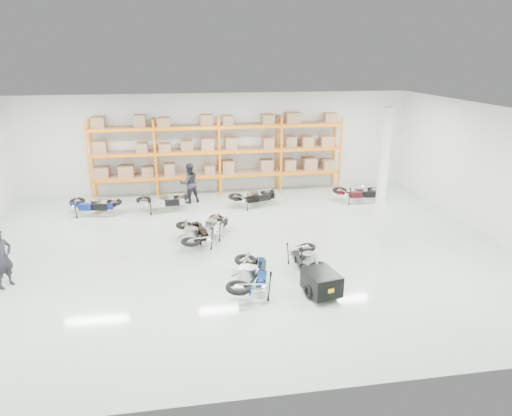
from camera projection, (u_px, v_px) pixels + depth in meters
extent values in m
plane|color=#A9BCAD|center=(236.00, 248.00, 15.23)|extent=(18.00, 18.00, 0.00)
plane|color=white|center=(234.00, 112.00, 13.78)|extent=(18.00, 18.00, 0.00)
plane|color=silver|center=(218.00, 143.00, 21.04)|extent=(18.00, 0.00, 18.00)
plane|color=silver|center=(283.00, 291.00, 7.96)|extent=(18.00, 0.00, 18.00)
plane|color=silver|center=(492.00, 172.00, 15.87)|extent=(0.00, 14.00, 14.00)
cube|color=orange|center=(89.00, 163.00, 19.42)|extent=(0.08, 0.08, 3.50)
cube|color=orange|center=(92.00, 158.00, 20.26)|extent=(0.08, 0.08, 3.50)
cube|color=orange|center=(156.00, 161.00, 19.85)|extent=(0.08, 0.08, 3.50)
cube|color=orange|center=(156.00, 156.00, 20.69)|extent=(0.08, 0.08, 3.50)
cube|color=orange|center=(220.00, 158.00, 20.27)|extent=(0.08, 0.08, 3.50)
cube|color=orange|center=(218.00, 154.00, 21.11)|extent=(0.08, 0.08, 3.50)
cube|color=orange|center=(281.00, 156.00, 20.70)|extent=(0.08, 0.08, 3.50)
cube|color=orange|center=(277.00, 152.00, 21.54)|extent=(0.08, 0.08, 3.50)
cube|color=orange|center=(340.00, 154.00, 21.12)|extent=(0.08, 0.08, 3.50)
cube|color=orange|center=(334.00, 150.00, 21.96)|extent=(0.08, 0.08, 3.50)
cube|color=orange|center=(124.00, 181.00, 19.91)|extent=(2.70, 0.08, 0.12)
cube|color=orange|center=(126.00, 176.00, 20.75)|extent=(2.70, 0.08, 0.12)
cube|color=#98714E|center=(125.00, 177.00, 20.31)|extent=(2.68, 0.88, 0.02)
cube|color=#98714E|center=(125.00, 172.00, 20.23)|extent=(2.40, 0.70, 0.44)
cube|color=orange|center=(189.00, 178.00, 20.33)|extent=(2.70, 0.08, 0.12)
cube|color=orange|center=(188.00, 173.00, 21.17)|extent=(2.70, 0.08, 0.12)
cube|color=#98714E|center=(189.00, 174.00, 20.73)|extent=(2.68, 0.88, 0.02)
cube|color=#98714E|center=(188.00, 169.00, 20.66)|extent=(2.40, 0.70, 0.44)
cube|color=orange|center=(251.00, 175.00, 20.76)|extent=(2.70, 0.08, 0.12)
cube|color=orange|center=(248.00, 171.00, 21.60)|extent=(2.70, 0.08, 0.12)
cube|color=#98714E|center=(249.00, 172.00, 21.16)|extent=(2.68, 0.88, 0.02)
cube|color=#98714E|center=(249.00, 167.00, 21.08)|extent=(2.40, 0.70, 0.44)
cube|color=orange|center=(310.00, 173.00, 21.18)|extent=(2.70, 0.08, 0.12)
cube|color=orange|center=(305.00, 168.00, 22.02)|extent=(2.70, 0.08, 0.12)
cube|color=#98714E|center=(308.00, 169.00, 21.58)|extent=(2.68, 0.88, 0.02)
cube|color=#98714E|center=(308.00, 165.00, 21.51)|extent=(2.40, 0.70, 0.44)
cube|color=orange|center=(122.00, 156.00, 19.55)|extent=(2.70, 0.08, 0.12)
cube|color=orange|center=(124.00, 152.00, 20.39)|extent=(2.70, 0.08, 0.12)
cube|color=#98714E|center=(123.00, 152.00, 19.95)|extent=(2.68, 0.88, 0.02)
cube|color=#98714E|center=(122.00, 147.00, 19.88)|extent=(2.40, 0.70, 0.44)
cube|color=orange|center=(188.00, 154.00, 19.98)|extent=(2.70, 0.08, 0.12)
cube|color=orange|center=(187.00, 150.00, 20.82)|extent=(2.70, 0.08, 0.12)
cube|color=#98714E|center=(187.00, 150.00, 20.38)|extent=(2.68, 0.88, 0.02)
cube|color=#98714E|center=(187.00, 145.00, 20.30)|extent=(2.40, 0.70, 0.44)
cube|color=orange|center=(251.00, 152.00, 20.40)|extent=(2.70, 0.08, 0.12)
cube|color=orange|center=(248.00, 148.00, 21.24)|extent=(2.70, 0.08, 0.12)
cube|color=#98714E|center=(249.00, 148.00, 20.80)|extent=(2.68, 0.88, 0.02)
cube|color=#98714E|center=(249.00, 143.00, 20.73)|extent=(2.40, 0.70, 0.44)
cube|color=orange|center=(311.00, 150.00, 20.83)|extent=(2.70, 0.08, 0.12)
cube|color=orange|center=(306.00, 146.00, 21.67)|extent=(2.70, 0.08, 0.12)
cube|color=#98714E|center=(309.00, 146.00, 21.23)|extent=(2.68, 0.88, 0.02)
cube|color=#98714E|center=(309.00, 141.00, 21.15)|extent=(2.40, 0.70, 0.44)
cube|color=orange|center=(119.00, 130.00, 19.20)|extent=(2.70, 0.08, 0.12)
cube|color=orange|center=(122.00, 127.00, 20.04)|extent=(2.70, 0.08, 0.12)
cube|color=#98714E|center=(120.00, 127.00, 19.60)|extent=(2.68, 0.88, 0.02)
cube|color=#98714E|center=(120.00, 122.00, 19.52)|extent=(2.40, 0.70, 0.44)
cube|color=orange|center=(186.00, 129.00, 19.62)|extent=(2.70, 0.08, 0.12)
cube|color=orange|center=(186.00, 126.00, 20.46)|extent=(2.70, 0.08, 0.12)
cube|color=#98714E|center=(186.00, 125.00, 20.02)|extent=(2.68, 0.88, 0.02)
cube|color=#98714E|center=(186.00, 120.00, 19.95)|extent=(2.40, 0.70, 0.44)
cube|color=orange|center=(251.00, 127.00, 20.05)|extent=(2.70, 0.08, 0.12)
cube|color=orange|center=(248.00, 124.00, 20.89)|extent=(2.70, 0.08, 0.12)
cube|color=#98714E|center=(249.00, 124.00, 20.45)|extent=(2.68, 0.88, 0.02)
cube|color=#98714E|center=(249.00, 119.00, 20.37)|extent=(2.40, 0.70, 0.44)
cube|color=orange|center=(312.00, 126.00, 20.47)|extent=(2.70, 0.08, 0.12)
cube|color=orange|center=(307.00, 123.00, 21.31)|extent=(2.70, 0.08, 0.12)
cube|color=#98714E|center=(310.00, 123.00, 20.87)|extent=(2.68, 0.88, 0.02)
cube|color=#98714E|center=(310.00, 117.00, 20.80)|extent=(2.40, 0.70, 0.44)
cube|color=white|center=(383.00, 173.00, 15.76)|extent=(0.25, 0.25, 4.50)
cube|color=black|center=(322.00, 282.00, 12.11)|extent=(0.97, 1.13, 0.57)
cube|color=yellow|center=(327.00, 291.00, 11.64)|extent=(0.17, 0.06, 0.11)
torus|color=black|center=(307.00, 290.00, 12.12)|extent=(0.08, 0.39, 0.39)
torus|color=black|center=(335.00, 288.00, 12.24)|extent=(0.08, 0.39, 0.39)
cylinder|color=black|center=(314.00, 269.00, 12.72)|extent=(0.24, 0.92, 0.04)
imported|color=black|center=(2.00, 258.00, 12.48)|extent=(0.68, 0.75, 1.71)
imported|color=#212129|center=(189.00, 183.00, 19.64)|extent=(1.02, 0.91, 1.75)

